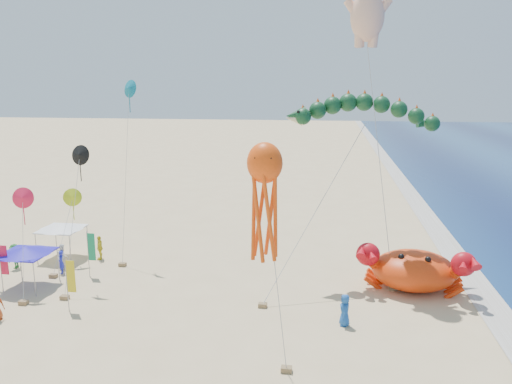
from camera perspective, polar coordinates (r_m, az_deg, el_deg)
ground at (r=29.79m, az=3.33°, el=-13.26°), size 320.00×320.00×0.00m
foam_strip at (r=31.23m, az=26.47°, el=-13.32°), size 320.00×320.00×0.00m
crab_inflatable at (r=33.43m, az=17.61°, el=-8.40°), size 7.06×5.15×3.10m
dragon_kite at (r=33.61m, az=12.17°, el=8.44°), size 11.01×8.64×11.88m
cherub_kite at (r=34.26m, az=12.67°, el=19.94°), size 3.47×4.30×19.85m
octopus_kite at (r=21.29m, az=1.00°, el=-0.15°), size 2.07×1.38×10.43m
canopy_blue at (r=35.21m, az=-24.88°, el=-6.08°), size 3.28×3.28×2.71m
canopy_white at (r=40.00m, az=-21.36°, el=-3.68°), size 3.19×3.19×2.71m
feather_flags at (r=33.49m, az=-23.85°, el=-7.67°), size 6.11×6.00×3.20m
beachgoers at (r=35.30m, az=-18.83°, el=-8.22°), size 23.64×11.18×1.83m
small_kites at (r=35.57m, az=-21.49°, el=2.18°), size 8.82×11.01×13.19m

